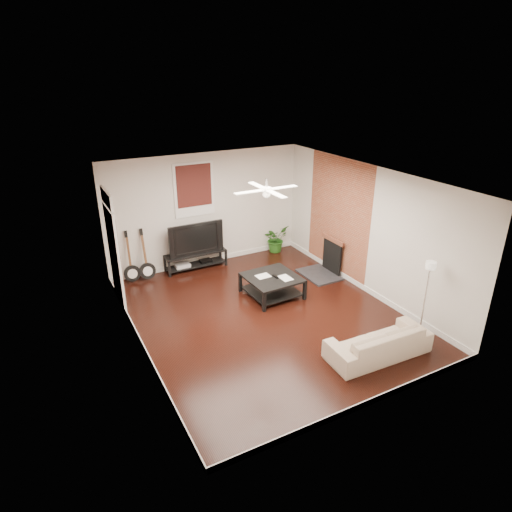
% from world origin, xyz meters
% --- Properties ---
extents(room, '(5.01, 6.01, 2.81)m').
position_xyz_m(room, '(0.00, 0.00, 1.40)').
color(room, black).
rests_on(room, ground).
extents(brick_accent, '(0.02, 2.20, 2.80)m').
position_xyz_m(brick_accent, '(2.49, 1.00, 1.40)').
color(brick_accent, '#9E4E32').
rests_on(brick_accent, floor).
extents(fireplace, '(0.80, 1.10, 0.92)m').
position_xyz_m(fireplace, '(2.20, 1.00, 0.46)').
color(fireplace, black).
rests_on(fireplace, floor).
extents(window_back, '(1.00, 0.06, 1.30)m').
position_xyz_m(window_back, '(-0.30, 2.97, 1.95)').
color(window_back, '#37140F').
rests_on(window_back, wall_back).
extents(door_left, '(0.08, 1.00, 2.50)m').
position_xyz_m(door_left, '(-2.46, 1.90, 1.25)').
color(door_left, white).
rests_on(door_left, wall_left).
extents(tv_stand, '(1.53, 0.41, 0.43)m').
position_xyz_m(tv_stand, '(-0.43, 2.78, 0.21)').
color(tv_stand, black).
rests_on(tv_stand, floor).
extents(tv, '(1.37, 0.18, 0.79)m').
position_xyz_m(tv, '(-0.43, 2.80, 0.82)').
color(tv, black).
rests_on(tv, tv_stand).
extents(coffee_table, '(1.13, 1.13, 0.46)m').
position_xyz_m(coffee_table, '(0.54, 0.67, 0.23)').
color(coffee_table, black).
rests_on(coffee_table, floor).
extents(sofa, '(1.87, 0.80, 0.54)m').
position_xyz_m(sofa, '(1.07, -2.09, 0.27)').
color(sofa, '#C8AC96').
rests_on(sofa, floor).
extents(floor_lamp, '(0.26, 0.26, 1.51)m').
position_xyz_m(floor_lamp, '(2.20, -1.99, 0.75)').
color(floor_lamp, silver).
rests_on(floor_lamp, floor).
extents(potted_plant, '(0.81, 0.75, 0.72)m').
position_xyz_m(potted_plant, '(1.89, 2.82, 0.36)').
color(potted_plant, '#255D1A').
rests_on(potted_plant, floor).
extents(guitar_left, '(0.42, 0.32, 1.24)m').
position_xyz_m(guitar_left, '(-2.01, 2.75, 0.62)').
color(guitar_left, black).
rests_on(guitar_left, floor).
extents(guitar_right, '(0.39, 0.28, 1.24)m').
position_xyz_m(guitar_right, '(-1.66, 2.72, 0.62)').
color(guitar_right, black).
rests_on(guitar_right, floor).
extents(ceiling_fan, '(1.24, 1.24, 0.32)m').
position_xyz_m(ceiling_fan, '(0.00, 0.00, 2.60)').
color(ceiling_fan, white).
rests_on(ceiling_fan, ceiling).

